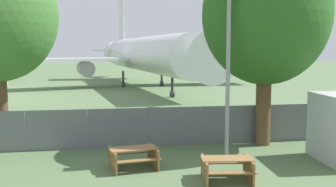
# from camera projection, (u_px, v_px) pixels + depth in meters

# --- Properties ---
(perimeter_fence) EXTENTS (56.07, 0.07, 1.74)m
(perimeter_fence) POSITION_uv_depth(u_px,v_px,m) (202.00, 125.00, 17.68)
(perimeter_fence) COLOR slate
(perimeter_fence) RESTS_ON ground
(airplane) EXTENTS (29.56, 37.13, 11.28)m
(airplane) POSITION_uv_depth(u_px,v_px,m) (145.00, 55.00, 43.74)
(airplane) COLOR silver
(airplane) RESTS_ON ground
(picnic_bench_near_cabin) EXTENTS (1.81, 1.58, 0.76)m
(picnic_bench_near_cabin) POSITION_uv_depth(u_px,v_px,m) (227.00, 167.00, 12.86)
(picnic_bench_near_cabin) COLOR olive
(picnic_bench_near_cabin) RESTS_ON ground
(picnic_bench_open_grass) EXTENTS (1.90, 1.65, 0.76)m
(picnic_bench_open_grass) POSITION_uv_depth(u_px,v_px,m) (133.00, 156.00, 14.17)
(picnic_bench_open_grass) COLOR olive
(picnic_bench_open_grass) RESTS_ON ground
(tree_left_of_cabin) EXTENTS (5.56, 5.56, 8.84)m
(tree_left_of_cabin) POSITION_uv_depth(u_px,v_px,m) (266.00, 15.00, 17.11)
(tree_left_of_cabin) COLOR brown
(tree_left_of_cabin) RESTS_ON ground
(light_mast) EXTENTS (0.44, 0.44, 6.69)m
(light_mast) POSITION_uv_depth(u_px,v_px,m) (228.00, 52.00, 14.96)
(light_mast) COLOR #99999E
(light_mast) RESTS_ON ground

